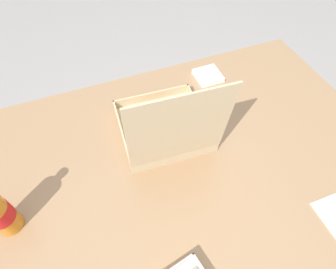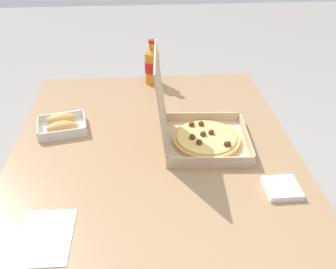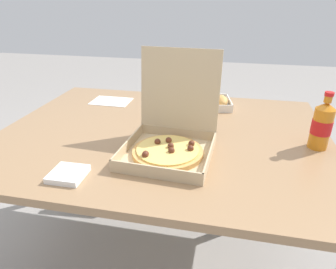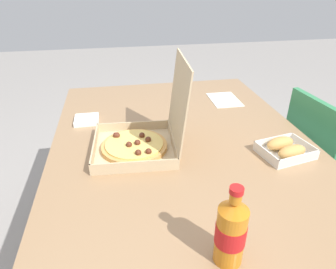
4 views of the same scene
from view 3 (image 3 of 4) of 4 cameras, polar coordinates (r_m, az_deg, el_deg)
The scene contains 8 objects.
ground_plane at distance 1.73m, azimuth -0.83°, elevation -21.69°, with size 10.00×10.00×0.00m, color gray.
dining_table at distance 1.32m, azimuth -1.01°, elevation -1.90°, with size 1.40×1.08×0.72m.
chair at distance 2.10m, azimuth 2.60°, elevation 3.37°, with size 0.43×0.43×0.83m.
pizza_box_open at distance 1.11m, azimuth 0.40°, elevation -0.97°, with size 0.34×0.37×0.36m.
bread_side_box at distance 1.60m, azimuth 9.13°, elevation 6.23°, with size 0.18×0.22×0.06m.
cola_bottle at distance 1.26m, azimuth 27.38°, elevation 1.60°, with size 0.07×0.07×0.22m.
paper_menu at distance 1.69m, azimuth -10.82°, elevation 6.27°, with size 0.21×0.15×0.00m, color white.
napkin_pile at distance 1.03m, azimuth -18.59°, elevation -7.21°, with size 0.11×0.11×0.02m, color white.
Camera 3 is at (0.26, -1.14, 1.27)m, focal length 31.83 mm.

